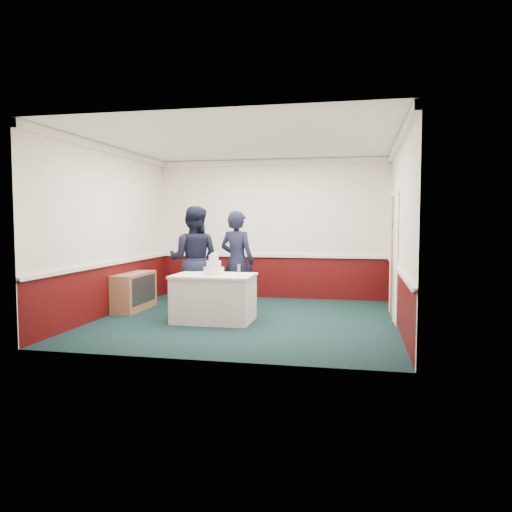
% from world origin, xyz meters
% --- Properties ---
extents(ground, '(5.00, 5.00, 0.00)m').
position_xyz_m(ground, '(0.00, 0.00, 0.00)').
color(ground, '#132D30').
rests_on(ground, ground).
extents(room_shell, '(5.00, 5.00, 3.00)m').
position_xyz_m(room_shell, '(0.08, 0.61, 1.97)').
color(room_shell, white).
rests_on(room_shell, ground).
extents(sideboard, '(0.41, 1.20, 0.70)m').
position_xyz_m(sideboard, '(-2.28, 0.49, 0.35)').
color(sideboard, '#AD7B54').
rests_on(sideboard, ground).
extents(cake_table, '(1.32, 0.92, 0.79)m').
position_xyz_m(cake_table, '(-0.50, -0.23, 0.40)').
color(cake_table, white).
rests_on(cake_table, ground).
extents(wedding_cake, '(0.35, 0.35, 0.36)m').
position_xyz_m(wedding_cake, '(-0.50, -0.23, 0.90)').
color(wedding_cake, white).
rests_on(wedding_cake, cake_table).
extents(cake_knife, '(0.09, 0.21, 0.00)m').
position_xyz_m(cake_knife, '(-0.53, -0.43, 0.79)').
color(cake_knife, silver).
rests_on(cake_knife, cake_table).
extents(champagne_flute, '(0.05, 0.05, 0.21)m').
position_xyz_m(champagne_flute, '(-0.00, -0.51, 0.93)').
color(champagne_flute, silver).
rests_on(champagne_flute, cake_table).
extents(person_man, '(0.98, 0.78, 1.95)m').
position_xyz_m(person_man, '(-1.09, 0.49, 0.97)').
color(person_man, black).
rests_on(person_man, ground).
extents(person_woman, '(0.78, 0.63, 1.87)m').
position_xyz_m(person_woman, '(-0.32, 0.64, 0.93)').
color(person_woman, black).
rests_on(person_woman, ground).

